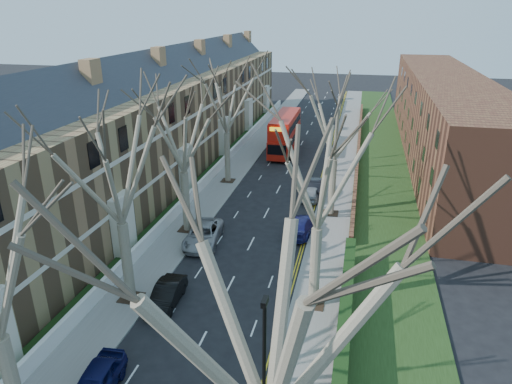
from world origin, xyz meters
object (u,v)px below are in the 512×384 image
Objects in this scene: double_decker_bus at (285,134)px; car_left_mid at (166,295)px; car_right_near at (301,226)px; lamp_post at (264,383)px; car_left_near at (95,383)px.

double_decker_bus is 34.66m from car_left_mid.
car_right_near is (5.30, -22.92, -1.61)m from double_decker_bus.
car_left_near is (-8.60, 1.97, -3.84)m from lamp_post.
car_right_near is (7.21, 19.21, -0.03)m from car_left_near.
car_left_mid is 0.87× the size of car_right_near.
car_left_near is at bearing 87.19° from double_decker_bus.
car_right_near reaches higher than car_left_mid.
car_left_near is 0.89× the size of car_right_near.
car_right_near is at bearing 102.81° from double_decker_bus.
lamp_post is at bearing 100.86° from car_right_near.
double_decker_bus reaches higher than car_right_near.
lamp_post is 0.72× the size of double_decker_bus.
car_left_near is (-1.91, -42.14, -1.58)m from double_decker_bus.
lamp_post is at bearing -52.07° from car_left_mid.
double_decker_bus is at bearing 98.63° from lamp_post.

